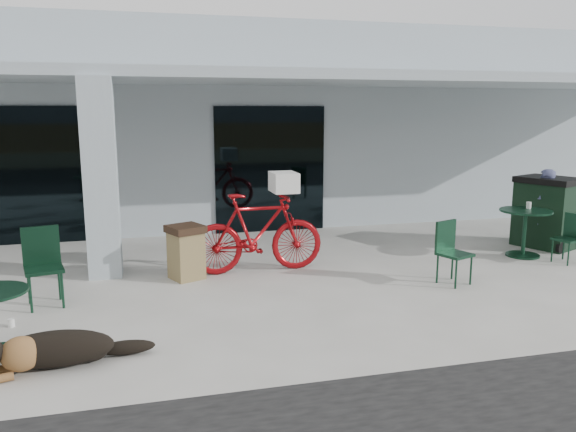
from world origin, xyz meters
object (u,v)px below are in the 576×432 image
object	(u,v)px
dog	(56,347)
cafe_chair_far_a	(455,253)
cafe_chair_far_b	(567,239)
wheeled_bin	(547,212)
trash_receptacle	(186,252)
cafe_table_far	(524,233)
person	(543,209)
cafe_chair_near	(44,268)
bicycle	(257,233)

from	to	relation	value
dog	cafe_chair_far_a	xyz separation A→B (m)	(5.47, 1.53, 0.26)
cafe_chair_far_b	wheeled_bin	bearing A→B (deg)	142.84
cafe_chair_far_b	trash_receptacle	xyz separation A→B (m)	(-6.47, 0.68, 0.00)
cafe_chair_far_a	wheeled_bin	bearing A→B (deg)	9.18
cafe_table_far	cafe_chair_far_a	world-z (taller)	cafe_chair_far_a
dog	cafe_table_far	bearing A→B (deg)	2.59
person	wheeled_bin	bearing A→B (deg)	161.49
cafe_chair_near	cafe_chair_far_a	distance (m)	5.90
dog	bicycle	bearing A→B (deg)	30.15
dog	trash_receptacle	bearing A→B (deg)	44.35
cafe_chair_far_a	person	xyz separation A→B (m)	(2.85, 1.67, 0.28)
dog	cafe_table_far	size ratio (longest dim) A/B	1.46
cafe_chair_near	dog	bearing A→B (deg)	-91.77
cafe_table_far	person	xyz separation A→B (m)	(0.75, 0.50, 0.33)
cafe_table_far	cafe_chair_far_b	distance (m)	0.71
dog	cafe_chair_far_a	size ratio (longest dim) A/B	1.39
bicycle	cafe_chair_far_a	world-z (taller)	bicycle
cafe_table_far	cafe_chair_far_a	size ratio (longest dim) A/B	0.95
dog	wheeled_bin	distance (m)	9.07
cafe_chair_far_b	person	distance (m)	1.16
dog	person	bearing A→B (deg)	3.99
dog	cafe_chair_near	size ratio (longest dim) A/B	1.25
cafe_table_far	trash_receptacle	size ratio (longest dim) A/B	1.07
trash_receptacle	cafe_chair_far_b	bearing A→B (deg)	-5.97
trash_receptacle	wheeled_bin	distance (m)	6.94
cafe_chair_near	cafe_table_far	xyz separation A→B (m)	(7.97, 0.70, -0.11)
cafe_chair_far_b	person	world-z (taller)	person
cafe_chair_far_a	wheeled_bin	xyz separation A→B (m)	(2.99, 1.72, 0.20)
bicycle	cafe_chair_far_b	distance (m)	5.37
cafe_table_far	wheeled_bin	bearing A→B (deg)	31.52
bicycle	wheeled_bin	size ratio (longest dim) A/B	1.61
dog	cafe_chair_far_b	bearing A→B (deg)	-2.12
wheeled_bin	cafe_table_far	bearing A→B (deg)	-171.63
dog	cafe_chair_near	xyz separation A→B (m)	(-0.41, 2.00, 0.31)
cafe_chair_near	cafe_chair_far_b	xyz separation A→B (m)	(8.41, 0.14, -0.11)
cafe_table_far	cafe_chair_far_b	bearing A→B (deg)	-52.61
cafe_chair_near	trash_receptacle	bearing A→B (deg)	9.36
cafe_chair_near	cafe_chair_far_b	bearing A→B (deg)	-12.40
person	trash_receptacle	distance (m)	6.80
trash_receptacle	bicycle	bearing A→B (deg)	4.42
cafe_chair_near	wheeled_bin	distance (m)	8.96
cafe_chair_far_a	wheeled_bin	size ratio (longest dim) A/B	0.71
cafe_table_far	cafe_chair_far_b	xyz separation A→B (m)	(0.43, -0.57, -0.00)
dog	wheeled_bin	xyz separation A→B (m)	(8.46, 3.25, 0.46)
cafe_chair_far_a	bicycle	bearing A→B (deg)	133.01
dog	cafe_chair_near	bearing A→B (deg)	84.49
person	wheeled_bin	distance (m)	0.17
cafe_chair_far_b	wheeled_bin	distance (m)	1.23
bicycle	person	distance (m)	5.64
dog	person	size ratio (longest dim) A/B	0.87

